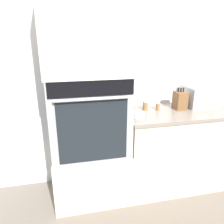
# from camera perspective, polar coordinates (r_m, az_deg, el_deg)

# --- Properties ---
(ground_plane) EXTENTS (12.00, 12.00, 0.00)m
(ground_plane) POSITION_cam_1_polar(r_m,az_deg,el_deg) (2.45, 5.31, -23.24)
(ground_plane) COLOR #6B6056
(wall_back) EXTENTS (8.00, 0.05, 2.50)m
(wall_back) POSITION_cam_1_polar(r_m,az_deg,el_deg) (2.45, 1.71, 9.74)
(wall_back) COLOR silver
(wall_back) RESTS_ON ground_plane
(oven_cabinet_base) EXTENTS (0.76, 0.60, 0.55)m
(oven_cabinet_base) POSITION_cam_1_polar(r_m,az_deg,el_deg) (2.45, -5.53, -15.16)
(oven_cabinet_base) COLOR beige
(oven_cabinet_base) RESTS_ON ground_plane
(wall_oven) EXTENTS (0.74, 0.64, 0.77)m
(wall_oven) POSITION_cam_1_polar(r_m,az_deg,el_deg) (2.15, -6.07, -0.51)
(wall_oven) COLOR #9EA0A5
(wall_oven) RESTS_ON oven_cabinet_base
(oven_cabinet_upper) EXTENTS (0.76, 0.60, 0.85)m
(oven_cabinet_upper) POSITION_cam_1_polar(r_m,az_deg,el_deg) (2.03, -6.93, 21.62)
(oven_cabinet_upper) COLOR beige
(oven_cabinet_upper) RESTS_ON wall_oven
(counter_unit) EXTENTS (1.15, 0.63, 0.90)m
(counter_unit) POSITION_cam_1_polar(r_m,az_deg,el_deg) (2.61, 15.60, -8.92)
(counter_unit) COLOR beige
(counter_unit) RESTS_ON ground_plane
(microwave) EXTENTS (0.33, 0.31, 0.23)m
(microwave) POSITION_cam_1_polar(r_m,az_deg,el_deg) (2.66, 21.88, 3.88)
(microwave) COLOR #B2B5BA
(microwave) RESTS_ON counter_unit
(knife_block) EXTENTS (0.12, 0.14, 0.23)m
(knife_block) POSITION_cam_1_polar(r_m,az_deg,el_deg) (2.48, 17.32, 2.93)
(knife_block) COLOR brown
(knife_block) RESTS_ON counter_unit
(bowl) EXTENTS (0.12, 0.12, 0.05)m
(bowl) POSITION_cam_1_polar(r_m,az_deg,el_deg) (2.15, 7.05, -0.75)
(bowl) COLOR silver
(bowl) RESTS_ON counter_unit
(condiment_jar_near) EXTENTS (0.05, 0.05, 0.11)m
(condiment_jar_near) POSITION_cam_1_polar(r_m,az_deg,el_deg) (2.37, 8.67, 1.80)
(condiment_jar_near) COLOR brown
(condiment_jar_near) RESTS_ON counter_unit
(condiment_jar_mid) EXTENTS (0.06, 0.06, 0.11)m
(condiment_jar_mid) POSITION_cam_1_polar(r_m,az_deg,el_deg) (2.27, 5.30, 1.18)
(condiment_jar_mid) COLOR brown
(condiment_jar_mid) RESTS_ON counter_unit
(condiment_jar_far) EXTENTS (0.04, 0.04, 0.09)m
(condiment_jar_far) POSITION_cam_1_polar(r_m,az_deg,el_deg) (2.39, 11.87, 1.54)
(condiment_jar_far) COLOR brown
(condiment_jar_far) RESTS_ON counter_unit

